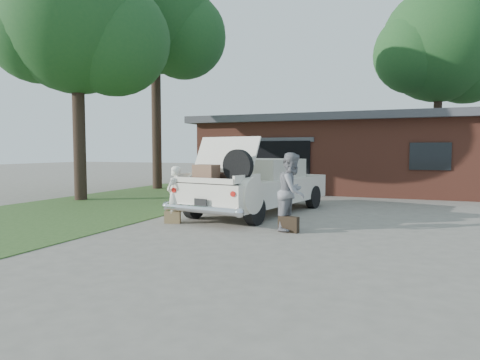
% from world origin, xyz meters
% --- Properties ---
extents(ground, '(90.00, 90.00, 0.00)m').
position_xyz_m(ground, '(0.00, 0.00, 0.00)').
color(ground, gray).
rests_on(ground, ground).
extents(grass_strip, '(6.00, 16.00, 0.02)m').
position_xyz_m(grass_strip, '(-5.50, 3.00, 0.01)').
color(grass_strip, '#2D4C1E').
rests_on(grass_strip, ground).
extents(house, '(12.80, 7.80, 3.30)m').
position_xyz_m(house, '(0.98, 11.47, 1.67)').
color(house, brown).
rests_on(house, ground).
extents(tree_left, '(6.12, 5.32, 9.16)m').
position_xyz_m(tree_left, '(-7.26, 3.29, 6.22)').
color(tree_left, '#38281E').
rests_on(tree_left, ground).
extents(tree_back, '(6.05, 5.26, 10.63)m').
position_xyz_m(tree_back, '(-7.18, 8.27, 7.65)').
color(tree_back, '#38281E').
rests_on(tree_back, ground).
extents(tree_right, '(7.21, 6.27, 10.74)m').
position_xyz_m(tree_right, '(5.28, 17.18, 7.28)').
color(tree_right, '#38281E').
rests_on(tree_right, ground).
extents(sedan, '(3.09, 5.79, 2.17)m').
position_xyz_m(sedan, '(-0.25, 2.62, 0.81)').
color(sedan, white).
rests_on(sedan, ground).
extents(woman_left, '(0.36, 0.53, 1.42)m').
position_xyz_m(woman_left, '(-1.65, 0.30, 0.71)').
color(woman_left, white).
rests_on(woman_left, ground).
extents(woman_right, '(0.77, 0.93, 1.77)m').
position_xyz_m(woman_right, '(1.36, 0.39, 0.88)').
color(woman_right, gray).
rests_on(woman_right, ground).
extents(suitcase_left, '(0.41, 0.23, 0.30)m').
position_xyz_m(suitcase_left, '(-1.64, 0.18, 0.15)').
color(suitcase_left, olive).
rests_on(suitcase_left, ground).
extents(suitcase_right, '(0.48, 0.24, 0.36)m').
position_xyz_m(suitcase_right, '(1.35, 0.14, 0.18)').
color(suitcase_right, black).
rests_on(suitcase_right, ground).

